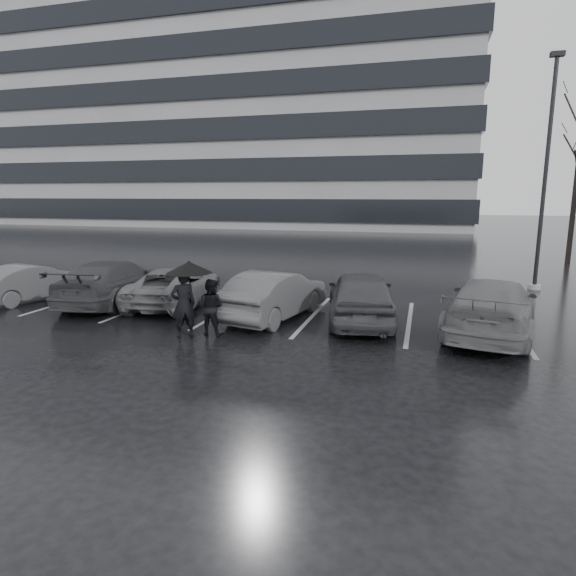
% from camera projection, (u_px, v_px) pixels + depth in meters
% --- Properties ---
extents(ground, '(160.00, 160.00, 0.00)m').
position_uv_depth(ground, '(268.00, 337.00, 12.19)').
color(ground, black).
rests_on(ground, ground).
extents(office_building, '(61.00, 26.00, 29.00)m').
position_uv_depth(office_building, '(220.00, 107.00, 60.65)').
color(office_building, gray).
rests_on(office_building, ground).
extents(car_main, '(2.52, 4.63, 1.49)m').
position_uv_depth(car_main, '(361.00, 296.00, 13.50)').
color(car_main, black).
rests_on(car_main, ground).
extents(car_west_a, '(2.28, 4.44, 1.40)m').
position_uv_depth(car_west_a, '(275.00, 295.00, 13.97)').
color(car_west_a, '#2E2E30').
rests_on(car_west_a, ground).
extents(car_west_b, '(2.64, 4.73, 1.25)m').
position_uv_depth(car_west_b, '(176.00, 286.00, 15.60)').
color(car_west_b, '#48484B').
rests_on(car_west_b, ground).
extents(car_west_c, '(2.51, 5.14, 1.44)m').
position_uv_depth(car_west_c, '(114.00, 282.00, 15.86)').
color(car_west_c, black).
rests_on(car_west_c, ground).
extents(car_west_d, '(2.19, 3.97, 1.24)m').
position_uv_depth(car_west_d, '(33.00, 282.00, 16.38)').
color(car_west_d, '#2E2E30').
rests_on(car_west_d, ground).
extents(car_east, '(2.99, 5.32, 1.46)m').
position_uv_depth(car_east, '(492.00, 307.00, 12.31)').
color(car_east, '#48484B').
rests_on(car_east, ground).
extents(pedestrian_left, '(0.74, 0.71, 1.71)m').
position_uv_depth(pedestrian_left, '(183.00, 304.00, 12.03)').
color(pedestrian_left, black).
rests_on(pedestrian_left, ground).
extents(pedestrian_right, '(0.72, 0.57, 1.46)m').
position_uv_depth(pedestrian_right, '(210.00, 307.00, 12.28)').
color(pedestrian_right, black).
rests_on(pedestrian_right, ground).
extents(umbrella, '(1.14, 1.14, 1.94)m').
position_uv_depth(umbrella, '(189.00, 267.00, 12.02)').
color(umbrella, black).
rests_on(umbrella, ground).
extents(lamp_post, '(0.46, 0.46, 8.46)m').
position_uv_depth(lamp_post, '(544.00, 186.00, 17.64)').
color(lamp_post, gray).
rests_on(lamp_post, ground).
extents(stall_stripes, '(19.72, 5.00, 0.00)m').
position_uv_depth(stall_stripes, '(269.00, 312.00, 14.76)').
color(stall_stripes, '#9F9FA2').
rests_on(stall_stripes, ground).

